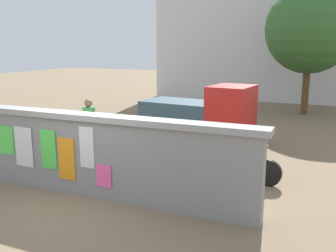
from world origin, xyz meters
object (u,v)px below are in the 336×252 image
object	(u,v)px
auto_rickshaw_truck	(202,113)
tree_roadside	(310,29)
motorcycle	(238,161)
bicycle_near	(140,164)
person_walking	(89,122)

from	to	relation	value
auto_rickshaw_truck	tree_roadside	bearing A→B (deg)	67.20
tree_roadside	motorcycle	bearing A→B (deg)	-94.36
bicycle_near	tree_roadside	world-z (taller)	tree_roadside
auto_rickshaw_truck	person_walking	size ratio (longest dim) A/B	2.31
motorcycle	bicycle_near	world-z (taller)	bicycle_near
auto_rickshaw_truck	person_walking	world-z (taller)	auto_rickshaw_truck
bicycle_near	person_walking	distance (m)	2.53
tree_roadside	auto_rickshaw_truck	bearing A→B (deg)	-112.80
bicycle_near	person_walking	world-z (taller)	person_walking
person_walking	motorcycle	bearing A→B (deg)	-4.58
bicycle_near	person_walking	bearing A→B (deg)	152.63
tree_roadside	bicycle_near	bearing A→B (deg)	-105.13
auto_rickshaw_truck	bicycle_near	bearing A→B (deg)	-91.90
person_walking	tree_roadside	xyz separation A→B (m)	(5.03, 9.44, 2.77)
tree_roadside	person_walking	bearing A→B (deg)	-118.06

